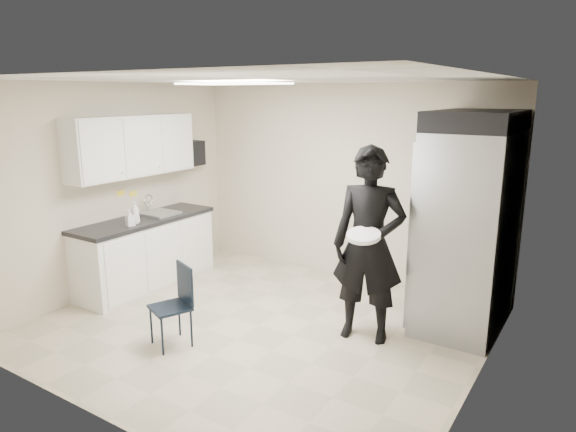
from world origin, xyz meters
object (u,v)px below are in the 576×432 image
Objects in this scene: lower_counter at (147,254)px; folding_chair at (170,308)px; man_tuxedo at (369,245)px; commercial_fridge at (469,231)px.

folding_chair is at bearing -35.12° from lower_counter.
lower_counter is 3.09m from man_tuxedo.
folding_chair is 2.07m from man_tuxedo.
man_tuxedo reaches higher than folding_chair.
lower_counter is 3.98m from commercial_fridge.
lower_counter is 0.90× the size of commercial_fridge.
commercial_fridge is 2.63× the size of folding_chair.
commercial_fridge is at bearing 37.98° from man_tuxedo.
lower_counter is 0.96× the size of man_tuxedo.
man_tuxedo is at bearing 3.51° from lower_counter.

